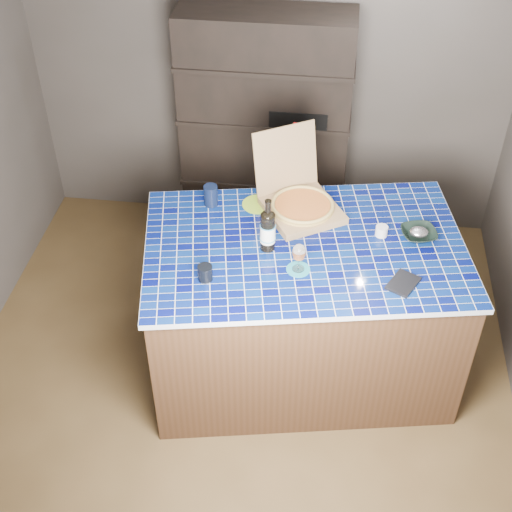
# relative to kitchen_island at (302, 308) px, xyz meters

# --- Properties ---
(room) EXTENTS (3.50, 3.50, 3.50)m
(room) POSITION_rel_kitchen_island_xyz_m (-0.39, -0.16, 0.75)
(room) COLOR brown
(room) RESTS_ON ground
(shelving_unit) EXTENTS (1.20, 0.41, 1.80)m
(shelving_unit) POSITION_rel_kitchen_island_xyz_m (-0.38, 1.37, 0.40)
(shelving_unit) COLOR black
(shelving_unit) RESTS_ON floor
(kitchen_island) EXTENTS (2.01, 1.48, 1.00)m
(kitchen_island) POSITION_rel_kitchen_island_xyz_m (0.00, 0.00, 0.00)
(kitchen_island) COLOR #412919
(kitchen_island) RESTS_ON floor
(pizza_box) EXTENTS (0.60, 0.64, 0.45)m
(pizza_box) POSITION_rel_kitchen_island_xyz_m (-0.05, 0.32, 0.56)
(pizza_box) COLOR #916B4A
(pizza_box) RESTS_ON kitchen_island
(mead_bottle) EXTENTS (0.09, 0.09, 0.34)m
(mead_bottle) POSITION_rel_kitchen_island_xyz_m (-0.21, -0.05, 0.63)
(mead_bottle) COLOR black
(mead_bottle) RESTS_ON kitchen_island
(teal_trivet) EXTENTS (0.13, 0.13, 0.01)m
(teal_trivet) POSITION_rel_kitchen_island_xyz_m (-0.02, -0.21, 0.50)
(teal_trivet) COLOR teal
(teal_trivet) RESTS_ON kitchen_island
(wine_glass) EXTENTS (0.08, 0.08, 0.17)m
(wine_glass) POSITION_rel_kitchen_island_xyz_m (-0.02, -0.21, 0.62)
(wine_glass) COLOR white
(wine_glass) RESTS_ON teal_trivet
(tumbler) EXTENTS (0.08, 0.08, 0.09)m
(tumbler) POSITION_rel_kitchen_island_xyz_m (-0.51, -0.35, 0.54)
(tumbler) COLOR black
(tumbler) RESTS_ON kitchen_island
(dvd_case) EXTENTS (0.20, 0.22, 0.01)m
(dvd_case) POSITION_rel_kitchen_island_xyz_m (0.54, -0.26, 0.51)
(dvd_case) COLOR black
(dvd_case) RESTS_ON kitchen_island
(bowl) EXTENTS (0.25, 0.25, 0.05)m
(bowl) POSITION_rel_kitchen_island_xyz_m (0.64, 0.15, 0.52)
(bowl) COLOR black
(bowl) RESTS_ON kitchen_island
(foil_contents) EXTENTS (0.11, 0.09, 0.05)m
(foil_contents) POSITION_rel_kitchen_island_xyz_m (0.64, 0.15, 0.54)
(foil_contents) COLOR #B8B6C3
(foil_contents) RESTS_ON bowl
(white_jar) EXTENTS (0.07, 0.07, 0.06)m
(white_jar) POSITION_rel_kitchen_island_xyz_m (0.43, 0.15, 0.53)
(white_jar) COLOR silver
(white_jar) RESTS_ON kitchen_island
(navy_cup) EXTENTS (0.08, 0.08, 0.13)m
(navy_cup) POSITION_rel_kitchen_island_xyz_m (-0.60, 0.32, 0.57)
(navy_cup) COLOR black
(navy_cup) RESTS_ON kitchen_island
(green_trivet) EXTENTS (0.20, 0.20, 0.01)m
(green_trivet) POSITION_rel_kitchen_island_xyz_m (-0.31, 0.35, 0.50)
(green_trivet) COLOR #90BE28
(green_trivet) RESTS_ON kitchen_island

